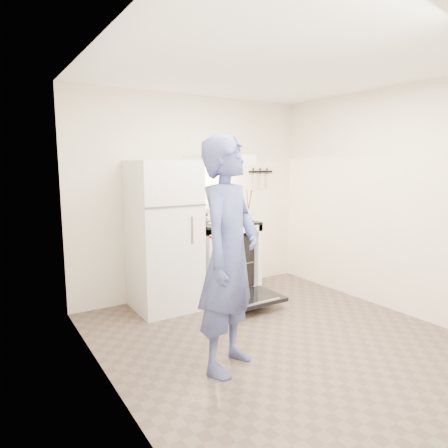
% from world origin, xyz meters
% --- Properties ---
extents(floor, '(3.60, 3.60, 0.00)m').
position_xyz_m(floor, '(0.00, 0.00, 0.00)').
color(floor, '#504338').
rests_on(floor, ground).
extents(back_wall, '(3.20, 0.02, 2.50)m').
position_xyz_m(back_wall, '(0.00, 1.80, 1.25)').
color(back_wall, beige).
rests_on(back_wall, ground).
extents(refrigerator, '(0.70, 0.70, 1.70)m').
position_xyz_m(refrigerator, '(-0.58, 1.45, 0.85)').
color(refrigerator, silver).
rests_on(refrigerator, floor).
extents(stove_body, '(0.76, 0.65, 0.92)m').
position_xyz_m(stove_body, '(0.23, 1.48, 0.46)').
color(stove_body, silver).
rests_on(stove_body, floor).
extents(cooktop, '(0.76, 0.65, 0.03)m').
position_xyz_m(cooktop, '(0.23, 1.48, 0.94)').
color(cooktop, black).
rests_on(cooktop, stove_body).
extents(backsplash, '(0.76, 0.07, 0.20)m').
position_xyz_m(backsplash, '(0.23, 1.76, 1.05)').
color(backsplash, silver).
rests_on(backsplash, cooktop).
extents(oven_door, '(0.70, 0.54, 0.04)m').
position_xyz_m(oven_door, '(0.23, 0.88, 0.12)').
color(oven_door, black).
rests_on(oven_door, floor).
extents(oven_rack, '(0.60, 0.52, 0.01)m').
position_xyz_m(oven_rack, '(0.23, 1.48, 0.44)').
color(oven_rack, slate).
rests_on(oven_rack, stove_body).
extents(range_hood, '(0.76, 0.50, 0.12)m').
position_xyz_m(range_hood, '(0.23, 1.55, 1.71)').
color(range_hood, silver).
rests_on(range_hood, back_wall).
extents(knife_strip, '(0.40, 0.02, 0.03)m').
position_xyz_m(knife_strip, '(1.05, 1.79, 1.55)').
color(knife_strip, black).
rests_on(knife_strip, back_wall).
extents(pizza_stone, '(0.30, 0.30, 0.02)m').
position_xyz_m(pizza_stone, '(0.24, 1.55, 0.45)').
color(pizza_stone, '#806046').
rests_on(pizza_stone, oven_rack).
extents(tea_kettle, '(0.22, 0.18, 0.27)m').
position_xyz_m(tea_kettle, '(-0.02, 1.57, 1.08)').
color(tea_kettle, '#B6B6BB').
rests_on(tea_kettle, cooktop).
extents(utensil_jar, '(0.11, 0.11, 0.13)m').
position_xyz_m(utensil_jar, '(0.49, 1.28, 1.05)').
color(utensil_jar, silver).
rests_on(utensil_jar, cooktop).
extents(person, '(0.82, 0.74, 1.89)m').
position_xyz_m(person, '(-0.70, -0.10, 0.94)').
color(person, navy).
rests_on(person, floor).
extents(dutch_oven, '(0.33, 0.26, 0.22)m').
position_xyz_m(dutch_oven, '(-0.50, 0.25, 1.01)').
color(dutch_oven, red).
rests_on(dutch_oven, person).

